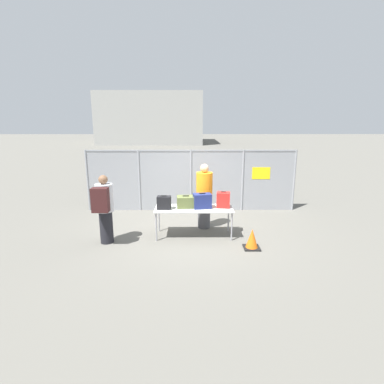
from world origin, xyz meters
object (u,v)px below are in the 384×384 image
object	(u,v)px
suitcase_red	(223,200)
security_worker_near	(204,195)
suitcase_olive	(186,202)
suitcase_black	(164,203)
suitcase_navy	(202,201)
traveler_hooded	(104,207)
inspection_table	(194,210)
utility_trailer	(209,186)
traffic_cone	(252,240)

from	to	relation	value
suitcase_red	security_worker_near	world-z (taller)	security_worker_near
suitcase_red	suitcase_olive	bearing A→B (deg)	179.37
suitcase_black	suitcase_navy	size ratio (longest dim) A/B	0.73
traveler_hooded	security_worker_near	xyz separation A→B (m)	(2.48, 1.13, 0.00)
suitcase_olive	security_worker_near	bearing A→B (deg)	47.61
inspection_table	security_worker_near	world-z (taller)	security_worker_near
inspection_table	security_worker_near	bearing A→B (deg)	65.07
traveler_hooded	suitcase_red	bearing A→B (deg)	12.09
suitcase_olive	utility_trailer	xyz separation A→B (m)	(0.88, 4.31, -0.54)
suitcase_red	security_worker_near	size ratio (longest dim) A/B	0.23
inspection_table	utility_trailer	distance (m)	4.46
suitcase_black	suitcase_red	bearing A→B (deg)	5.69
inspection_table	suitcase_black	size ratio (longest dim) A/B	5.61
suitcase_black	suitcase_red	distance (m)	1.54
suitcase_navy	traveler_hooded	bearing A→B (deg)	-168.37
inspection_table	utility_trailer	xyz separation A→B (m)	(0.67, 4.39, -0.34)
suitcase_navy	traveler_hooded	size ratio (longest dim) A/B	0.29
suitcase_black	traffic_cone	size ratio (longest dim) A/B	0.75
suitcase_olive	traveler_hooded	xyz separation A→B (m)	(-1.97, -0.57, 0.03)
suitcase_olive	utility_trailer	size ratio (longest dim) A/B	0.14
suitcase_olive	suitcase_red	world-z (taller)	suitcase_red
traveler_hooded	traffic_cone	xyz separation A→B (m)	(3.56, -0.33, -0.72)
security_worker_near	traffic_cone	size ratio (longest dim) A/B	3.78
suitcase_navy	security_worker_near	xyz separation A→B (m)	(0.08, 0.64, -0.01)
security_worker_near	traffic_cone	world-z (taller)	security_worker_near
traffic_cone	suitcase_black	bearing A→B (deg)	161.06
traveler_hooded	utility_trailer	size ratio (longest dim) A/B	0.50
suitcase_red	traveler_hooded	distance (m)	3.00
inspection_table	suitcase_black	distance (m)	0.80
suitcase_black	traffic_cone	xyz separation A→B (m)	(2.14, -0.74, -0.71)
suitcase_navy	security_worker_near	distance (m)	0.64
security_worker_near	traffic_cone	xyz separation A→B (m)	(1.08, -1.46, -0.72)
suitcase_black	security_worker_near	size ratio (longest dim) A/B	0.20
suitcase_olive	suitcase_navy	world-z (taller)	suitcase_navy
suitcase_navy	traffic_cone	bearing A→B (deg)	-35.33
suitcase_black	suitcase_olive	bearing A→B (deg)	16.40
suitcase_black	suitcase_olive	xyz separation A→B (m)	(0.56, 0.16, -0.02)
traffic_cone	traveler_hooded	bearing A→B (deg)	174.74
inspection_table	traffic_cone	bearing A→B (deg)	-30.61
traveler_hooded	utility_trailer	xyz separation A→B (m)	(2.85, 4.88, -0.57)
suitcase_red	traveler_hooded	xyz separation A→B (m)	(-2.95, -0.56, -0.02)
suitcase_navy	suitcase_red	distance (m)	0.56
utility_trailer	traffic_cone	distance (m)	5.26
inspection_table	suitcase_navy	bearing A→B (deg)	1.88
inspection_table	suitcase_olive	size ratio (longest dim) A/B	4.20
inspection_table	traffic_cone	xyz separation A→B (m)	(1.38, -0.81, -0.49)
suitcase_olive	traffic_cone	bearing A→B (deg)	-29.55
suitcase_black	security_worker_near	distance (m)	1.29
inspection_table	suitcase_red	distance (m)	0.81
suitcase_olive	traffic_cone	xyz separation A→B (m)	(1.59, -0.90, -0.69)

